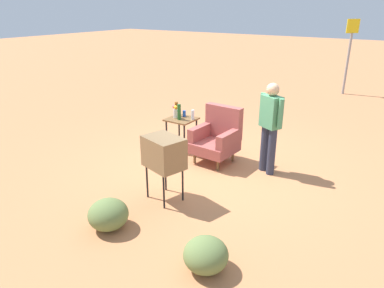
% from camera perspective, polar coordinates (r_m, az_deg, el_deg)
% --- Properties ---
extents(ground_plane, '(60.00, 60.00, 0.00)m').
position_cam_1_polar(ground_plane, '(6.83, 4.00, -3.47)').
color(ground_plane, '#C17A4C').
extents(armchair, '(0.82, 0.82, 1.06)m').
position_cam_1_polar(armchair, '(6.88, 4.04, 1.20)').
color(armchair, brown).
rests_on(armchair, ground).
extents(side_table, '(0.56, 0.56, 0.68)m').
position_cam_1_polar(side_table, '(7.40, -1.68, 3.31)').
color(side_table, black).
rests_on(side_table, ground).
extents(tv_on_stand, '(0.70, 0.59, 1.03)m').
position_cam_1_polar(tv_on_stand, '(5.39, -4.49, -1.41)').
color(tv_on_stand, black).
rests_on(tv_on_stand, ground).
extents(person_standing, '(0.52, 0.36, 1.64)m').
position_cam_1_polar(person_standing, '(6.38, 12.34, 3.30)').
color(person_standing, '#2D3347').
rests_on(person_standing, ground).
extents(road_sign, '(0.33, 0.33, 2.44)m').
position_cam_1_polar(road_sign, '(13.24, 23.72, 13.18)').
color(road_sign, gray).
rests_on(road_sign, ground).
extents(bottle_short_clear, '(0.06, 0.06, 0.20)m').
position_cam_1_polar(bottle_short_clear, '(7.27, 0.11, 4.69)').
color(bottle_short_clear, silver).
rests_on(bottle_short_clear, side_table).
extents(bottle_tall_amber, '(0.07, 0.07, 0.30)m').
position_cam_1_polar(bottle_tall_amber, '(7.50, -2.49, 5.58)').
color(bottle_tall_amber, brown).
rests_on(bottle_tall_amber, side_table).
extents(soda_can_blue, '(0.07, 0.07, 0.12)m').
position_cam_1_polar(soda_can_blue, '(7.49, -1.25, 4.88)').
color(soda_can_blue, blue).
rests_on(soda_can_blue, side_table).
extents(bottle_wine_green, '(0.07, 0.07, 0.32)m').
position_cam_1_polar(bottle_wine_green, '(7.25, -2.06, 5.11)').
color(bottle_wine_green, '#1E5623').
rests_on(bottle_wine_green, side_table).
extents(flower_vase, '(0.14, 0.10, 0.27)m').
position_cam_1_polar(flower_vase, '(7.37, -2.67, 5.29)').
color(flower_vase, silver).
rests_on(flower_vase, side_table).
extents(shrub_near, '(0.55, 0.55, 0.42)m').
position_cam_1_polar(shrub_near, '(5.06, -13.20, -10.86)').
color(shrub_near, olive).
rests_on(shrub_near, ground).
extents(shrub_mid, '(0.52, 0.52, 0.40)m').
position_cam_1_polar(shrub_mid, '(4.27, 2.21, -17.22)').
color(shrub_mid, olive).
rests_on(shrub_mid, ground).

